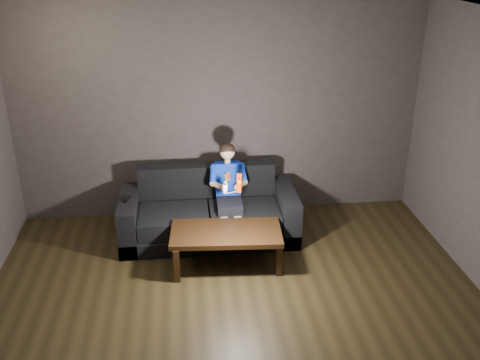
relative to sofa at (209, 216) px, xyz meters
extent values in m
plane|color=black|center=(0.19, -1.85, -0.26)|extent=(5.00, 5.00, 0.00)
cube|color=#3B3433|center=(0.19, 0.65, 1.09)|extent=(5.00, 0.04, 2.70)
cube|color=silver|center=(0.19, -1.85, 2.44)|extent=(5.00, 5.00, 0.02)
cube|color=black|center=(0.00, -0.03, -0.17)|extent=(2.07, 0.89, 0.18)
cube|color=black|center=(-0.41, -0.12, 0.03)|extent=(0.81, 0.63, 0.22)
cube|color=black|center=(0.41, -0.12, 0.03)|extent=(0.81, 0.63, 0.22)
cube|color=black|center=(0.00, 0.31, 0.34)|extent=(1.66, 0.21, 0.40)
cube|color=black|center=(-0.93, -0.03, 0.02)|extent=(0.21, 0.89, 0.56)
cube|color=black|center=(0.93, -0.03, 0.02)|extent=(0.21, 0.89, 0.56)
cube|color=black|center=(0.24, -0.14, 0.20)|extent=(0.29, 0.37, 0.13)
cube|color=#00389B|center=(0.24, 0.05, 0.46)|extent=(0.29, 0.21, 0.40)
cube|color=gold|center=(0.24, -0.03, 0.52)|extent=(0.09, 0.09, 0.10)
cube|color=red|center=(0.24, -0.04, 0.52)|extent=(0.06, 0.06, 0.06)
cylinder|color=tan|center=(0.24, 0.05, 0.68)|extent=(0.07, 0.07, 0.06)
sphere|color=tan|center=(0.24, 0.05, 0.79)|extent=(0.17, 0.17, 0.17)
ellipsoid|color=black|center=(0.24, 0.06, 0.81)|extent=(0.18, 0.18, 0.16)
cylinder|color=#00389B|center=(0.06, -0.01, 0.53)|extent=(0.08, 0.22, 0.18)
cylinder|color=#00389B|center=(0.41, -0.01, 0.53)|extent=(0.08, 0.22, 0.18)
cylinder|color=tan|center=(0.11, -0.17, 0.49)|extent=(0.13, 0.23, 0.10)
cylinder|color=tan|center=(0.37, -0.17, 0.49)|extent=(0.13, 0.23, 0.10)
sphere|color=tan|center=(0.16, -0.26, 0.48)|extent=(0.08, 0.08, 0.08)
sphere|color=tan|center=(0.32, -0.26, 0.48)|extent=(0.08, 0.08, 0.08)
cylinder|color=tan|center=(0.16, -0.34, -0.01)|extent=(0.09, 0.09, 0.33)
cylinder|color=tan|center=(0.31, -0.34, -0.01)|extent=(0.09, 0.09, 0.33)
cube|color=red|center=(0.32, -0.47, 0.63)|extent=(0.07, 0.09, 0.21)
cube|color=maroon|center=(0.32, -0.49, 0.69)|extent=(0.04, 0.02, 0.03)
cylinder|color=white|center=(0.32, -0.49, 0.62)|extent=(0.02, 0.01, 0.02)
ellipsoid|color=white|center=(0.16, -0.46, 0.58)|extent=(0.08, 0.10, 0.15)
cylinder|color=black|center=(0.16, -0.49, 0.64)|extent=(0.03, 0.01, 0.03)
cube|color=black|center=(-0.93, -0.08, 0.32)|extent=(0.08, 0.16, 0.03)
cube|color=black|center=(-0.93, -0.03, 0.33)|extent=(0.02, 0.02, 0.00)
cube|color=black|center=(0.15, -0.68, 0.14)|extent=(1.22, 0.67, 0.05)
cube|color=black|center=(-0.39, -0.92, -0.07)|extent=(0.06, 0.06, 0.38)
cube|color=black|center=(0.69, -0.92, -0.07)|extent=(0.06, 0.06, 0.38)
cube|color=black|center=(-0.39, -0.44, -0.07)|extent=(0.06, 0.06, 0.38)
cube|color=black|center=(0.69, -0.44, -0.07)|extent=(0.06, 0.06, 0.38)
camera|label=1|loc=(-0.25, -5.65, 3.03)|focal=40.00mm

